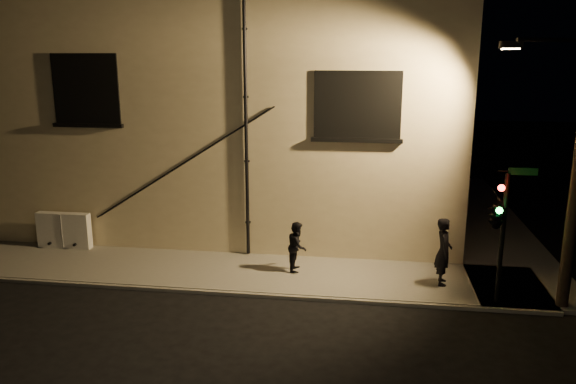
% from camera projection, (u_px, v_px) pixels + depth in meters
% --- Properties ---
extents(ground, '(90.00, 90.00, 0.00)m').
position_uv_depth(ground, '(290.00, 298.00, 15.28)').
color(ground, black).
extents(sidewalk, '(21.00, 16.00, 0.12)m').
position_uv_depth(sidewalk, '(343.00, 246.00, 19.31)').
color(sidewalk, slate).
rests_on(sidewalk, ground).
extents(building, '(16.20, 12.23, 8.80)m').
position_uv_depth(building, '(249.00, 105.00, 23.30)').
color(building, beige).
rests_on(building, ground).
extents(utility_cabinet, '(1.83, 0.31, 1.20)m').
position_uv_depth(utility_cabinet, '(64.00, 230.00, 18.83)').
color(utility_cabinet, white).
rests_on(utility_cabinet, sidewalk).
extents(pedestrian_a, '(0.49, 0.72, 1.93)m').
position_uv_depth(pedestrian_a, '(444.00, 251.00, 15.74)').
color(pedestrian_a, black).
rests_on(pedestrian_a, sidewalk).
extents(pedestrian_b, '(0.57, 0.73, 1.50)m').
position_uv_depth(pedestrian_b, '(297.00, 246.00, 16.79)').
color(pedestrian_b, black).
rests_on(pedestrian_b, sidewalk).
extents(traffic_signal, '(1.19, 2.10, 3.60)m').
position_uv_depth(traffic_signal, '(497.00, 214.00, 14.13)').
color(traffic_signal, black).
rests_on(traffic_signal, sidewalk).
extents(streetlamp_pole, '(2.03, 1.39, 7.31)m').
position_uv_depth(streetlamp_pole, '(574.00, 163.00, 13.76)').
color(streetlamp_pole, black).
rests_on(streetlamp_pole, ground).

